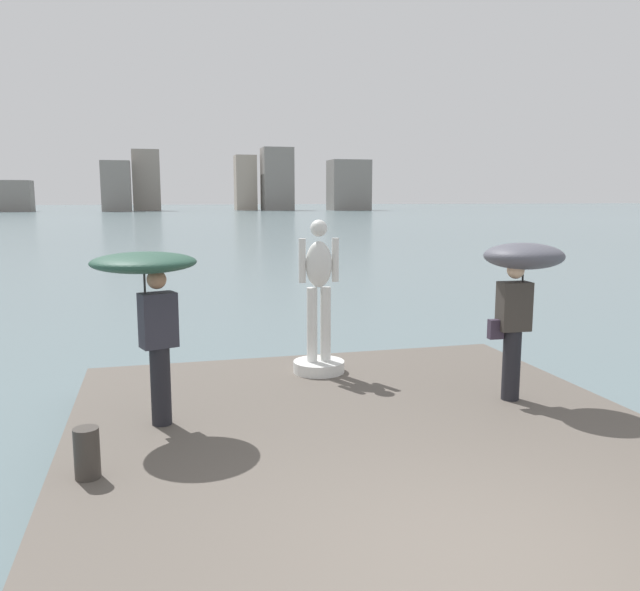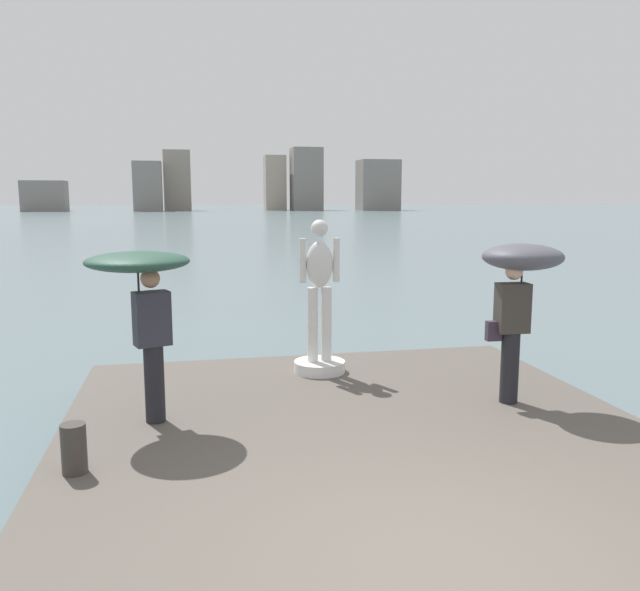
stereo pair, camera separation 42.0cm
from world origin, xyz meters
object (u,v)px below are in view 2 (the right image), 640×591
object	(u,v)px
statue_white_figure	(320,315)
onlooker_left	(142,285)
mooring_bollard	(74,449)
onlooker_right	(519,277)

from	to	relation	value
statue_white_figure	onlooker_left	bearing A→B (deg)	-144.58
onlooker_left	mooring_bollard	size ratio (longest dim) A/B	4.13
onlooker_left	onlooker_right	distance (m)	4.41
statue_white_figure	mooring_bollard	xyz separation A→B (m)	(-2.89, -2.90, -0.61)
onlooker_left	statue_white_figure	bearing A→B (deg)	35.42
statue_white_figure	mooring_bollard	bearing A→B (deg)	-134.86
mooring_bollard	statue_white_figure	bearing A→B (deg)	45.14
onlooker_right	mooring_bollard	distance (m)	5.27
onlooker_left	onlooker_right	world-z (taller)	onlooker_right
statue_white_figure	onlooker_right	distance (m)	2.84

